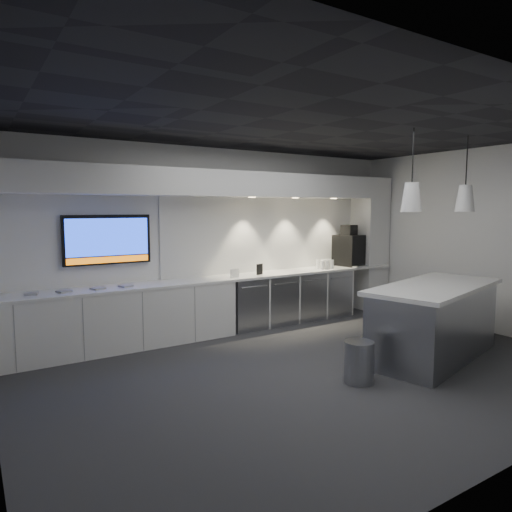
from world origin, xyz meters
TOP-DOWN VIEW (x-y plane):
  - floor at (0.00, 0.00)m, footprint 7.00×7.00m
  - ceiling at (0.00, 0.00)m, footprint 7.00×7.00m
  - wall_back at (0.00, 2.50)m, footprint 7.00×0.00m
  - wall_right at (3.50, 0.00)m, footprint 0.00×7.00m
  - back_counter at (0.00, 2.17)m, footprint 6.80×0.65m
  - left_base_cabinets at (-1.75, 2.17)m, footprint 3.30×0.63m
  - fridge_unit_a at (0.25, 2.17)m, footprint 0.60×0.61m
  - fridge_unit_b at (0.88, 2.17)m, footprint 0.60×0.61m
  - fridge_unit_c at (1.51, 2.17)m, footprint 0.60×0.61m
  - fridge_unit_d at (2.14, 2.17)m, footprint 0.60×0.61m
  - backsplash at (1.20, 2.48)m, footprint 4.60×0.03m
  - soffit at (0.00, 2.20)m, footprint 6.90×0.60m
  - column at (3.20, 2.20)m, footprint 0.55×0.55m
  - wall_tv at (-1.90, 2.45)m, footprint 1.25×0.07m
  - island at (1.65, -0.49)m, footprint 2.53×1.56m
  - bin at (0.13, -0.60)m, footprint 0.37×0.37m
  - coffee_machine at (2.64, 2.20)m, footprint 0.51×0.67m
  - sign_black at (0.51, 2.11)m, footprint 0.14×0.06m
  - sign_white at (0.00, 2.06)m, footprint 0.18×0.07m
  - cup_cluster at (1.94, 2.09)m, footprint 0.30×0.19m
  - tray_a at (-2.96, 2.17)m, footprint 0.19×0.19m
  - tray_b at (-2.57, 2.15)m, footprint 0.20×0.20m
  - tray_c at (-2.14, 2.13)m, footprint 0.20×0.20m
  - tray_d at (-1.75, 2.12)m, footprint 0.20×0.20m
  - pendant_left at (1.10, -0.49)m, footprint 0.26×0.26m
  - pendant_right at (2.21, -0.49)m, footprint 0.26×0.26m

SIDE VIEW (x-z plane):
  - floor at x=0.00m, z-range 0.00..0.00m
  - bin at x=0.13m, z-range 0.00..0.48m
  - fridge_unit_a at x=0.25m, z-range 0.00..0.85m
  - fridge_unit_b at x=0.88m, z-range 0.00..0.85m
  - fridge_unit_c at x=1.51m, z-range 0.00..0.85m
  - fridge_unit_d at x=2.14m, z-range 0.00..0.85m
  - left_base_cabinets at x=-1.75m, z-range 0.00..0.86m
  - island at x=1.65m, z-range 0.00..1.00m
  - back_counter at x=0.00m, z-range 0.86..0.90m
  - tray_a at x=-2.96m, z-range 0.90..0.92m
  - tray_b at x=-2.57m, z-range 0.90..0.92m
  - tray_c at x=-2.14m, z-range 0.90..0.92m
  - tray_d at x=-1.75m, z-range 0.90..0.92m
  - sign_white at x=0.00m, z-range 0.90..1.04m
  - cup_cluster at x=1.94m, z-range 0.90..1.06m
  - sign_black at x=0.51m, z-range 0.90..1.08m
  - coffee_machine at x=2.64m, z-range 0.83..1.62m
  - column at x=3.20m, z-range 0.00..2.60m
  - wall_back at x=0.00m, z-range -2.00..5.00m
  - wall_right at x=3.50m, z-range -2.00..5.00m
  - backsplash at x=1.20m, z-range 0.90..2.20m
  - wall_tv at x=-1.90m, z-range 1.20..1.92m
  - pendant_left at x=1.10m, z-range 1.62..2.69m
  - pendant_right at x=2.21m, z-range 1.62..2.69m
  - soffit at x=0.00m, z-range 2.20..2.60m
  - ceiling at x=0.00m, z-range 3.00..3.00m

